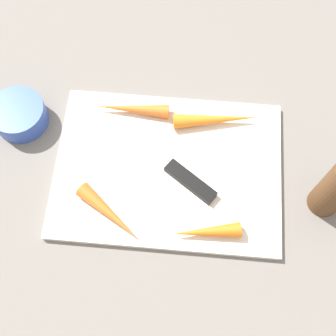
# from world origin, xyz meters

# --- Properties ---
(ground_plane) EXTENTS (1.40, 1.40, 0.00)m
(ground_plane) POSITION_xyz_m (0.00, 0.00, 0.00)
(ground_plane) COLOR slate
(cutting_board) EXTENTS (0.36, 0.26, 0.01)m
(cutting_board) POSITION_xyz_m (0.00, 0.00, 0.01)
(cutting_board) COLOR silver
(cutting_board) RESTS_ON ground_plane
(knife) EXTENTS (0.18, 0.13, 0.01)m
(knife) POSITION_xyz_m (-0.03, 0.01, 0.02)
(knife) COLOR #B7B7BC
(knife) RESTS_ON cutting_board
(carrot_long) EXTENTS (0.12, 0.02, 0.02)m
(carrot_long) POSITION_xyz_m (0.07, -0.10, 0.02)
(carrot_long) COLOR orange
(carrot_long) RESTS_ON cutting_board
(carrot_longest) EXTENTS (0.14, 0.04, 0.02)m
(carrot_longest) POSITION_xyz_m (-0.07, -0.09, 0.02)
(carrot_longest) COLOR orange
(carrot_longest) RESTS_ON cutting_board
(carrot_shortest) EXTENTS (0.11, 0.04, 0.02)m
(carrot_shortest) POSITION_xyz_m (-0.06, 0.10, 0.02)
(carrot_shortest) COLOR orange
(carrot_shortest) RESTS_ON cutting_board
(carrot_short) EXTENTS (0.11, 0.09, 0.03)m
(carrot_short) POSITION_xyz_m (0.08, 0.09, 0.02)
(carrot_short) COLOR orange
(carrot_short) RESTS_ON cutting_board
(small_bowl) EXTENTS (0.09, 0.09, 0.04)m
(small_bowl) POSITION_xyz_m (0.25, -0.07, 0.02)
(small_bowl) COLOR #3351B2
(small_bowl) RESTS_ON ground_plane
(pepper_grinder) EXTENTS (0.05, 0.05, 0.13)m
(pepper_grinder) POSITION_xyz_m (-0.25, 0.03, 0.06)
(pepper_grinder) COLOR brown
(pepper_grinder) RESTS_ON ground_plane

